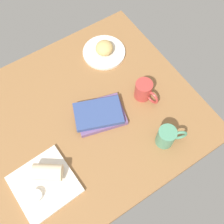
{
  "coord_description": "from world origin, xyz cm",
  "views": [
    {
      "loc": [
        -15.0,
        -52.34,
        114.22
      ],
      "look_at": [
        14.54,
        -7.25,
        7.0
      ],
      "focal_mm": 43.24,
      "sensor_mm": 36.0,
      "label": 1
    }
  ],
  "objects_px": {
    "scone_pastry": "(104,48)",
    "sauce_cup": "(36,196)",
    "round_plate": "(104,52)",
    "breakfast_wrap": "(48,172)",
    "coffee_mug": "(144,90)",
    "square_plate": "(45,184)",
    "book_stack": "(99,114)",
    "second_mug": "(167,137)"
  },
  "relations": [
    {
      "from": "breakfast_wrap",
      "to": "sauce_cup",
      "type": "bearing_deg",
      "value": 158.65
    },
    {
      "from": "scone_pastry",
      "to": "breakfast_wrap",
      "type": "bearing_deg",
      "value": -142.24
    },
    {
      "from": "square_plate",
      "to": "book_stack",
      "type": "height_order",
      "value": "book_stack"
    },
    {
      "from": "round_plate",
      "to": "book_stack",
      "type": "height_order",
      "value": "book_stack"
    },
    {
      "from": "round_plate",
      "to": "book_stack",
      "type": "bearing_deg",
      "value": -125.78
    },
    {
      "from": "square_plate",
      "to": "coffee_mug",
      "type": "xyz_separation_m",
      "value": [
        0.58,
        0.12,
        0.04
      ]
    },
    {
      "from": "round_plate",
      "to": "sauce_cup",
      "type": "bearing_deg",
      "value": -142.54
    },
    {
      "from": "round_plate",
      "to": "coffee_mug",
      "type": "distance_m",
      "value": 0.32
    },
    {
      "from": "scone_pastry",
      "to": "square_plate",
      "type": "bearing_deg",
      "value": -142.52
    },
    {
      "from": "coffee_mug",
      "to": "sauce_cup",
      "type": "bearing_deg",
      "value": -166.71
    },
    {
      "from": "coffee_mug",
      "to": "breakfast_wrap",
      "type": "bearing_deg",
      "value": -170.05
    },
    {
      "from": "breakfast_wrap",
      "to": "book_stack",
      "type": "bearing_deg",
      "value": -33.9
    },
    {
      "from": "coffee_mug",
      "to": "second_mug",
      "type": "relative_size",
      "value": 1.05
    },
    {
      "from": "square_plate",
      "to": "sauce_cup",
      "type": "relative_size",
      "value": 5.09
    },
    {
      "from": "round_plate",
      "to": "coffee_mug",
      "type": "relative_size",
      "value": 1.69
    },
    {
      "from": "square_plate",
      "to": "coffee_mug",
      "type": "distance_m",
      "value": 0.59
    },
    {
      "from": "square_plate",
      "to": "second_mug",
      "type": "xyz_separation_m",
      "value": [
        0.52,
        -0.12,
        0.04
      ]
    },
    {
      "from": "sauce_cup",
      "to": "second_mug",
      "type": "height_order",
      "value": "second_mug"
    },
    {
      "from": "sauce_cup",
      "to": "coffee_mug",
      "type": "height_order",
      "value": "coffee_mug"
    },
    {
      "from": "scone_pastry",
      "to": "sauce_cup",
      "type": "distance_m",
      "value": 0.76
    },
    {
      "from": "square_plate",
      "to": "coffee_mug",
      "type": "bearing_deg",
      "value": 11.56
    },
    {
      "from": "breakfast_wrap",
      "to": "square_plate",
      "type": "bearing_deg",
      "value": 158.65
    },
    {
      "from": "book_stack",
      "to": "breakfast_wrap",
      "type": "bearing_deg",
      "value": -159.5
    },
    {
      "from": "scone_pastry",
      "to": "book_stack",
      "type": "bearing_deg",
      "value": -126.26
    },
    {
      "from": "scone_pastry",
      "to": "second_mug",
      "type": "height_order",
      "value": "second_mug"
    },
    {
      "from": "scone_pastry",
      "to": "coffee_mug",
      "type": "distance_m",
      "value": 0.31
    },
    {
      "from": "scone_pastry",
      "to": "square_plate",
      "type": "distance_m",
      "value": 0.71
    },
    {
      "from": "breakfast_wrap",
      "to": "coffee_mug",
      "type": "relative_size",
      "value": 0.89
    },
    {
      "from": "breakfast_wrap",
      "to": "second_mug",
      "type": "xyz_separation_m",
      "value": [
        0.49,
        -0.14,
        0.0
      ]
    },
    {
      "from": "sauce_cup",
      "to": "book_stack",
      "type": "relative_size",
      "value": 0.18
    },
    {
      "from": "scone_pastry",
      "to": "sauce_cup",
      "type": "xyz_separation_m",
      "value": [
        -0.6,
        -0.46,
        -0.01
      ]
    },
    {
      "from": "scone_pastry",
      "to": "book_stack",
      "type": "xyz_separation_m",
      "value": [
        -0.21,
        -0.29,
        -0.02
      ]
    },
    {
      "from": "square_plate",
      "to": "second_mug",
      "type": "distance_m",
      "value": 0.54
    },
    {
      "from": "square_plate",
      "to": "sauce_cup",
      "type": "bearing_deg",
      "value": -146.95
    },
    {
      "from": "square_plate",
      "to": "sauce_cup",
      "type": "distance_m",
      "value": 0.06
    },
    {
      "from": "scone_pastry",
      "to": "square_plate",
      "type": "relative_size",
      "value": 0.4
    },
    {
      "from": "book_stack",
      "to": "second_mug",
      "type": "xyz_separation_m",
      "value": [
        0.17,
        -0.26,
        0.03
      ]
    },
    {
      "from": "round_plate",
      "to": "sauce_cup",
      "type": "relative_size",
      "value": 4.72
    },
    {
      "from": "scone_pastry",
      "to": "breakfast_wrap",
      "type": "height_order",
      "value": "breakfast_wrap"
    },
    {
      "from": "book_stack",
      "to": "square_plate",
      "type": "bearing_deg",
      "value": -158.1
    },
    {
      "from": "sauce_cup",
      "to": "book_stack",
      "type": "bearing_deg",
      "value": 23.27
    },
    {
      "from": "book_stack",
      "to": "sauce_cup",
      "type": "bearing_deg",
      "value": -156.73
    }
  ]
}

